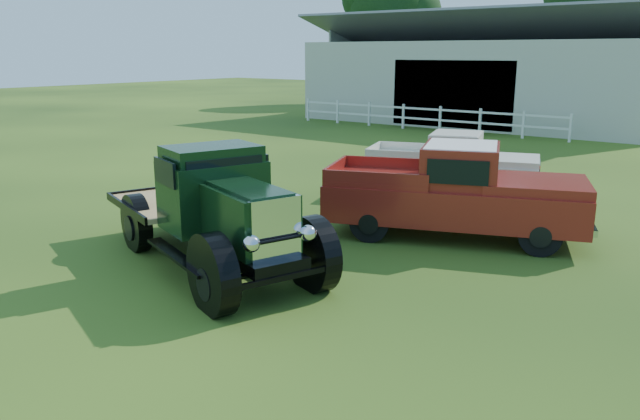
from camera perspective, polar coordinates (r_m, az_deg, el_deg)
The scene contains 8 objects.
ground at distance 10.26m, azimuth -5.00°, elevation -6.84°, with size 120.00×120.00×0.00m, color #1D3411.
shed_left at distance 35.70m, azimuth 15.54°, elevation 12.34°, with size 18.80×10.20×5.60m, color #B2B49E, non-canonical shape.
fence_rail at distance 30.83m, azimuth 9.25°, elevation 8.34°, with size 14.20×0.16×1.20m, color white, non-canonical shape.
tree_a at distance 46.96m, azimuth 6.18°, elevation 16.10°, with size 6.30×6.30×10.50m, color black, non-canonical shape.
tree_b at distance 42.41m, azimuth 23.99°, elevation 15.89°, with size 6.90×6.90×11.50m, color black, non-canonical shape.
vintage_flatbed at distance 11.05m, azimuth -9.90°, elevation 0.37°, with size 5.42×2.15×2.15m, color black, non-canonical shape.
red_pickup at distance 12.90m, azimuth 12.16°, elevation 1.77°, with size 5.29×2.03×1.93m, color maroon, non-canonical shape.
white_pickup at distance 16.58m, azimuth 11.94°, elevation 4.01°, with size 4.47×1.73×1.64m, color beige, non-canonical shape.
Camera 1 is at (6.50, -7.04, 3.69)m, focal length 35.00 mm.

